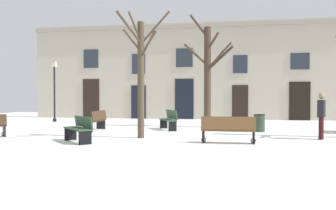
# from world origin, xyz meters

# --- Properties ---
(ground_plane) EXTENTS (35.28, 35.28, 0.00)m
(ground_plane) POSITION_xyz_m (0.00, 0.00, 0.00)
(ground_plane) COLOR white
(building_facade) EXTENTS (22.05, 0.60, 6.54)m
(building_facade) POSITION_xyz_m (-0.00, 9.96, 3.31)
(building_facade) COLOR #BCB29E
(building_facade) RESTS_ON ground
(tree_left_of_center) EXTENTS (1.70, 1.66, 4.69)m
(tree_left_of_center) POSITION_xyz_m (-0.40, -1.70, 2.41)
(tree_left_of_center) COLOR #4C3D2D
(tree_left_of_center) RESTS_ON ground
(tree_near_facade) EXTENTS (2.46, 1.55, 5.63)m
(tree_near_facade) POSITION_xyz_m (1.76, 3.50, 2.74)
(tree_near_facade) COLOR #423326
(tree_near_facade) RESTS_ON ground
(streetlamp) EXTENTS (0.30, 0.30, 3.76)m
(streetlamp) POSITION_xyz_m (-7.70, 5.88, 2.30)
(streetlamp) COLOR black
(streetlamp) RESTS_ON ground
(litter_bin) EXTENTS (0.50, 0.50, 0.76)m
(litter_bin) POSITION_xyz_m (4.14, 1.58, 0.38)
(litter_bin) COLOR #2D3D2D
(litter_bin) RESTS_ON ground
(bench_back_to_back_right) EXTENTS (1.10, 1.68, 0.93)m
(bench_back_to_back_right) POSITION_xyz_m (0.08, 1.79, 0.48)
(bench_back_to_back_right) COLOR #2D4C33
(bench_back_to_back_right) RESTS_ON ground
(bench_back_to_back_left) EXTENTS (1.81, 0.48, 0.90)m
(bench_back_to_back_left) POSITION_xyz_m (2.81, -2.69, 0.46)
(bench_back_to_back_left) COLOR brown
(bench_back_to_back_left) RESTS_ON ground
(bench_far_corner) EXTENTS (0.52, 1.83, 0.91)m
(bench_far_corner) POSITION_xyz_m (-3.11, 0.81, 0.46)
(bench_far_corner) COLOR #3D2819
(bench_far_corner) RESTS_ON ground
(bench_near_lamp) EXTENTS (1.42, 1.46, 0.88)m
(bench_near_lamp) POSITION_xyz_m (-2.17, -3.23, 0.45)
(bench_near_lamp) COLOR #2D4C33
(bench_near_lamp) RESTS_ON ground
(person_crossing_plaza) EXTENTS (0.35, 0.44, 1.68)m
(person_crossing_plaza) POSITION_xyz_m (6.11, -1.02, 0.93)
(person_crossing_plaza) COLOR #350F0F
(person_crossing_plaza) RESTS_ON ground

